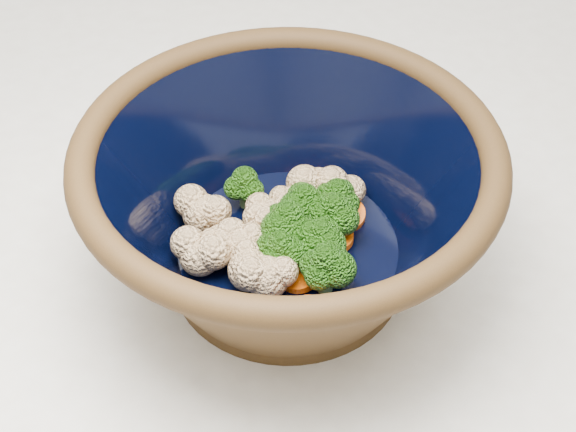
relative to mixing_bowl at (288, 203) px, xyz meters
name	(u,v)px	position (x,y,z in m)	size (l,w,h in m)	color
mixing_bowl	(288,203)	(0.00, 0.00, 0.00)	(0.32, 0.32, 0.14)	black
vegetable_pile	(286,226)	(0.00, 0.00, -0.02)	(0.15, 0.16, 0.05)	#608442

